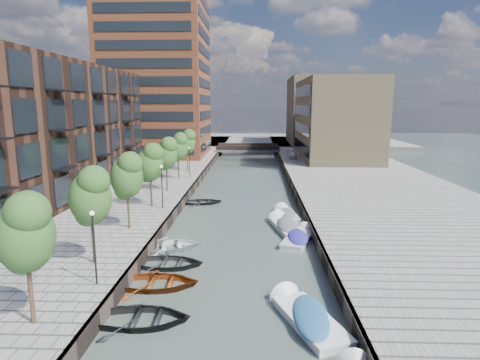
# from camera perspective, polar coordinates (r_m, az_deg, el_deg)

# --- Properties ---
(water) EXTENTS (300.00, 300.00, 0.00)m
(water) POSITION_cam_1_polar(r_m,az_deg,el_deg) (53.24, 0.56, -0.79)
(water) COLOR #38473F
(water) RESTS_ON ground
(quay_right) EXTENTS (20.00, 140.00, 1.00)m
(quay_right) POSITION_cam_1_polar(r_m,az_deg,el_deg) (55.10, 17.43, -0.36)
(quay_right) COLOR gray
(quay_right) RESTS_ON ground
(quay_wall_left) EXTENTS (0.25, 140.00, 1.00)m
(quay_wall_left) POSITION_cam_1_polar(r_m,az_deg,el_deg) (53.64, -5.97, -0.22)
(quay_wall_left) COLOR #332823
(quay_wall_left) RESTS_ON ground
(quay_wall_right) EXTENTS (0.25, 140.00, 1.00)m
(quay_wall_right) POSITION_cam_1_polar(r_m,az_deg,el_deg) (53.33, 7.12, -0.30)
(quay_wall_right) COLOR #332823
(quay_wall_right) RESTS_ON ground
(far_closure) EXTENTS (80.00, 40.00, 1.00)m
(far_closure) POSITION_cam_1_polar(r_m,az_deg,el_deg) (112.61, 1.36, 5.59)
(far_closure) COLOR gray
(far_closure) RESTS_ON ground
(apartment_block) EXTENTS (8.00, 38.00, 14.00)m
(apartment_block) POSITION_cam_1_polar(r_m,az_deg,el_deg) (47.31, -24.95, 6.54)
(apartment_block) COLOR black
(apartment_block) RESTS_ON quay_left
(tower) EXTENTS (18.00, 18.00, 30.00)m
(tower) POSITION_cam_1_polar(r_m,az_deg,el_deg) (79.47, -11.68, 14.40)
(tower) COLOR #984C2C
(tower) RESTS_ON quay_left
(tan_block_near) EXTENTS (12.00, 25.00, 14.00)m
(tan_block_near) POSITION_cam_1_polar(r_m,az_deg,el_deg) (75.62, 13.37, 8.46)
(tan_block_near) COLOR #8C7956
(tan_block_near) RESTS_ON quay_right
(tan_block_far) EXTENTS (12.00, 20.00, 16.00)m
(tan_block_far) POSITION_cam_1_polar(r_m,az_deg,el_deg) (101.22, 10.52, 9.65)
(tan_block_far) COLOR #8C7956
(tan_block_far) RESTS_ON quay_right
(bridge) EXTENTS (13.00, 6.00, 1.30)m
(bridge) POSITION_cam_1_polar(r_m,az_deg,el_deg) (84.66, 1.13, 4.48)
(bridge) COLOR gray
(bridge) RESTS_ON ground
(tree_0) EXTENTS (2.50, 2.50, 5.95)m
(tree_0) POSITION_cam_1_polar(r_m,az_deg,el_deg) (19.65, -28.32, -6.38)
(tree_0) COLOR #382619
(tree_0) RESTS_ON quay_left
(tree_1) EXTENTS (2.50, 2.50, 5.95)m
(tree_1) POSITION_cam_1_polar(r_m,az_deg,el_deg) (25.71, -20.53, -1.96)
(tree_1) COLOR #382619
(tree_1) RESTS_ON quay_left
(tree_2) EXTENTS (2.50, 2.50, 5.95)m
(tree_2) POSITION_cam_1_polar(r_m,az_deg,el_deg) (32.16, -15.82, 0.76)
(tree_2) COLOR #382619
(tree_2) RESTS_ON quay_left
(tree_3) EXTENTS (2.50, 2.50, 5.95)m
(tree_3) POSITION_cam_1_polar(r_m,az_deg,el_deg) (38.79, -12.69, 2.57)
(tree_3) COLOR #382619
(tree_3) RESTS_ON quay_left
(tree_4) EXTENTS (2.50, 2.50, 5.95)m
(tree_4) POSITION_cam_1_polar(r_m,az_deg,el_deg) (45.54, -10.48, 3.83)
(tree_4) COLOR #382619
(tree_4) RESTS_ON quay_left
(tree_5) EXTENTS (2.50, 2.50, 5.95)m
(tree_5) POSITION_cam_1_polar(r_m,az_deg,el_deg) (52.35, -8.83, 4.77)
(tree_5) COLOR #382619
(tree_5) RESTS_ON quay_left
(tree_6) EXTENTS (2.50, 2.50, 5.95)m
(tree_6) POSITION_cam_1_polar(r_m,az_deg,el_deg) (59.21, -7.57, 5.48)
(tree_6) COLOR #382619
(tree_6) RESTS_ON quay_left
(lamp_0) EXTENTS (0.24, 0.24, 4.12)m
(lamp_0) POSITION_cam_1_polar(r_m,az_deg,el_deg) (23.02, -20.07, -8.02)
(lamp_0) COLOR black
(lamp_0) RESTS_ON quay_left
(lamp_1) EXTENTS (0.24, 0.24, 4.12)m
(lamp_1) POSITION_cam_1_polar(r_m,az_deg,el_deg) (37.82, -11.05, -0.34)
(lamp_1) COLOR black
(lamp_1) RESTS_ON quay_left
(lamp_2) EXTENTS (0.24, 0.24, 4.12)m
(lamp_2) POSITION_cam_1_polar(r_m,az_deg,el_deg) (53.32, -7.20, 2.97)
(lamp_2) COLOR black
(lamp_2) RESTS_ON quay_left
(sloop_0) EXTENTS (4.85, 3.49, 1.00)m
(sloop_0) POSITION_cam_1_polar(r_m,az_deg,el_deg) (27.75, -10.26, -12.01)
(sloop_0) COLOR #242527
(sloop_0) RESTS_ON ground
(sloop_1) EXTENTS (5.06, 3.71, 1.02)m
(sloop_1) POSITION_cam_1_polar(r_m,az_deg,el_deg) (21.58, -13.84, -19.19)
(sloop_1) COLOR black
(sloop_1) RESTS_ON ground
(sloop_2) EXTENTS (5.22, 3.83, 1.05)m
(sloop_2) POSITION_cam_1_polar(r_m,az_deg,el_deg) (25.04, -11.83, -14.69)
(sloop_2) COLOR maroon
(sloop_2) RESTS_ON ground
(sloop_3) EXTENTS (6.10, 5.26, 1.06)m
(sloop_3) POSITION_cam_1_polar(r_m,az_deg,el_deg) (30.62, -10.24, -9.79)
(sloop_3) COLOR white
(sloop_3) RESTS_ON ground
(sloop_4) EXTENTS (4.73, 3.71, 0.89)m
(sloop_4) POSITION_cam_1_polar(r_m,az_deg,el_deg) (43.81, -5.38, -3.37)
(sloop_4) COLOR #242326
(sloop_4) RESTS_ON ground
(motorboat_0) EXTENTS (3.70, 5.75, 1.82)m
(motorboat_0) POSITION_cam_1_polar(r_m,az_deg,el_deg) (21.41, 9.27, -18.59)
(motorboat_0) COLOR white
(motorboat_0) RESTS_ON ground
(motorboat_1) EXTENTS (3.11, 5.80, 1.84)m
(motorboat_1) POSITION_cam_1_polar(r_m,az_deg,el_deg) (35.36, 6.44, -6.48)
(motorboat_1) COLOR silver
(motorboat_1) RESTS_ON ground
(motorboat_3) EXTENTS (3.22, 5.25, 1.66)m
(motorboat_3) POSITION_cam_1_polar(r_m,az_deg,el_deg) (32.50, 8.37, -8.13)
(motorboat_3) COLOR silver
(motorboat_3) RESTS_ON ground
(motorboat_4) EXTENTS (2.35, 5.03, 1.61)m
(motorboat_4) POSITION_cam_1_polar(r_m,az_deg,el_deg) (38.88, 6.58, -4.93)
(motorboat_4) COLOR silver
(motorboat_4) RESTS_ON ground
(car) EXTENTS (1.72, 3.62, 1.19)m
(car) POSITION_cam_1_polar(r_m,az_deg,el_deg) (72.98, 7.55, 3.54)
(car) COLOR silver
(car) RESTS_ON quay_right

